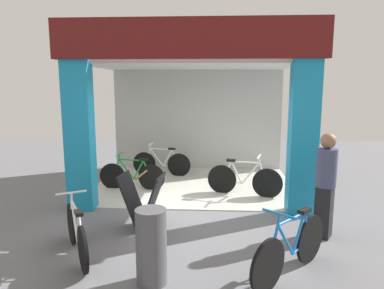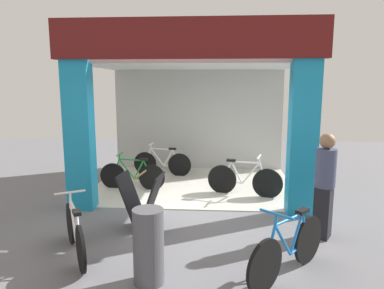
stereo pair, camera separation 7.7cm
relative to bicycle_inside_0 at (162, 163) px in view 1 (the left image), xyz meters
name	(u,v)px [view 1 (the left image)]	position (x,y,z in m)	size (l,w,h in m)	color
ground_plane	(189,210)	(0.91, -2.61, -0.35)	(17.41, 17.41, 0.00)	slate
shop_facade	(194,107)	(0.91, -0.92, 1.55)	(4.90, 3.81, 3.57)	beige
bicycle_inside_0	(162,163)	(0.00, 0.00, 0.00)	(1.56, 0.43, 0.86)	black
bicycle_inside_1	(244,180)	(2.04, -1.61, 0.02)	(1.60, 0.55, 0.91)	black
bicycle_inside_2	(132,175)	(-0.50, -1.31, -0.01)	(1.54, 0.42, 0.85)	black
bicycle_parked_0	(291,248)	(2.35, -4.91, 0.03)	(1.16, 1.29, 0.93)	black
bicycle_parked_1	(77,233)	(-0.56, -4.57, 0.01)	(0.84, 1.40, 0.88)	black
sandwich_board_sign	(142,201)	(0.17, -3.49, 0.13)	(0.77, 0.62, 0.96)	black
pedestrian_0	(326,184)	(3.13, -3.66, 0.53)	(0.43, 0.54, 1.68)	black
trash_bin	(151,247)	(0.61, -5.17, 0.13)	(0.38, 0.38, 0.95)	#4C4C51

